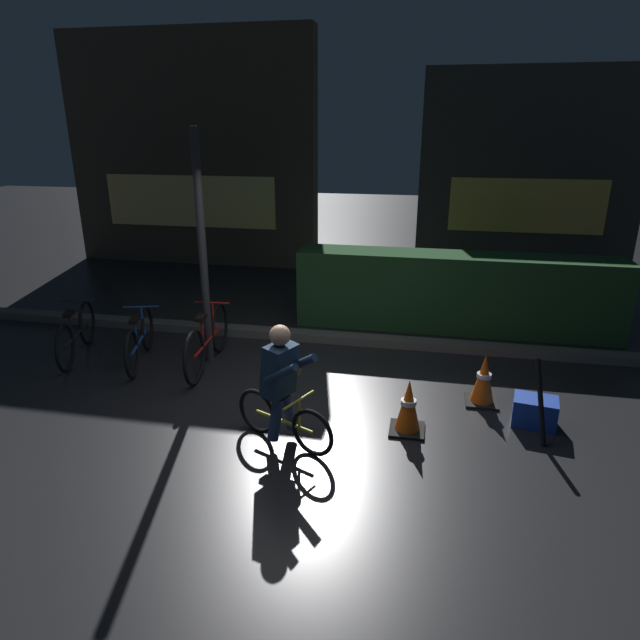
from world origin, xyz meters
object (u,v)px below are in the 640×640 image
(blue_crate, at_px, (535,411))
(parked_bike_left_mid, at_px, (140,340))
(traffic_cone_near, at_px, (408,407))
(cyclist, at_px, (283,384))
(parked_bike_leftmost, at_px, (76,334))
(street_post, at_px, (203,252))
(parked_bike_center_left, at_px, (208,340))
(closed_umbrella, at_px, (541,402))
(traffic_cone_far, at_px, (484,380))

(blue_crate, bearing_deg, parked_bike_left_mid, 172.16)
(traffic_cone_near, bearing_deg, cyclist, -159.96)
(parked_bike_leftmost, bearing_deg, street_post, -100.24)
(traffic_cone_near, distance_m, cyclist, 1.32)
(street_post, distance_m, parked_bike_center_left, 1.14)
(parked_bike_leftmost, relative_size, cyclist, 1.22)
(parked_bike_leftmost, distance_m, cyclist, 3.64)
(blue_crate, bearing_deg, cyclist, -161.50)
(cyclist, relative_size, closed_umbrella, 1.47)
(cyclist, bearing_deg, traffic_cone_far, 56.23)
(street_post, xyz_separation_m, parked_bike_leftmost, (-1.81, -0.21, -1.16))
(traffic_cone_far, distance_m, cyclist, 2.37)
(traffic_cone_near, relative_size, cyclist, 0.47)
(traffic_cone_near, relative_size, closed_umbrella, 0.68)
(parked_bike_leftmost, height_order, parked_bike_center_left, parked_bike_center_left)
(street_post, height_order, blue_crate, street_post)
(street_post, distance_m, cyclist, 2.44)
(street_post, height_order, cyclist, street_post)
(parked_bike_leftmost, bearing_deg, cyclist, -131.84)
(traffic_cone_near, distance_m, closed_umbrella, 1.31)
(parked_bike_left_mid, relative_size, parked_bike_center_left, 0.86)
(parked_bike_leftmost, bearing_deg, traffic_cone_far, -110.25)
(street_post, bearing_deg, parked_bike_center_left, -72.26)
(street_post, distance_m, parked_bike_left_mid, 1.47)
(traffic_cone_far, bearing_deg, traffic_cone_near, -135.60)
(traffic_cone_near, distance_m, blue_crate, 1.37)
(parked_bike_center_left, bearing_deg, blue_crate, -104.74)
(parked_bike_left_mid, relative_size, blue_crate, 3.37)
(parked_bike_center_left, relative_size, closed_umbrella, 2.03)
(blue_crate, bearing_deg, parked_bike_center_left, 169.50)
(parked_bike_leftmost, relative_size, parked_bike_center_left, 0.88)
(parked_bike_left_mid, bearing_deg, cyclist, -138.98)
(parked_bike_leftmost, bearing_deg, traffic_cone_near, -120.58)
(parked_bike_left_mid, bearing_deg, blue_crate, -114.17)
(parked_bike_center_left, xyz_separation_m, cyclist, (1.43, -1.57, 0.27))
(parked_bike_left_mid, bearing_deg, closed_umbrella, -117.07)
(parked_bike_center_left, bearing_deg, parked_bike_leftmost, 87.05)
(parked_bike_leftmost, distance_m, parked_bike_left_mid, 0.94)
(traffic_cone_far, xyz_separation_m, cyclist, (-2.00, -1.22, 0.34))
(parked_bike_leftmost, xyz_separation_m, traffic_cone_near, (4.49, -1.09, -0.05))
(traffic_cone_far, bearing_deg, cyclist, -148.59)
(traffic_cone_near, bearing_deg, parked_bike_leftmost, 166.39)
(parked_bike_left_mid, relative_size, traffic_cone_near, 2.55)
(blue_crate, bearing_deg, parked_bike_leftmost, 173.24)
(parked_bike_left_mid, distance_m, traffic_cone_far, 4.36)
(parked_bike_left_mid, height_order, blue_crate, parked_bike_left_mid)
(blue_crate, height_order, closed_umbrella, closed_umbrella)
(traffic_cone_far, bearing_deg, closed_umbrella, -52.24)
(parked_bike_leftmost, xyz_separation_m, closed_umbrella, (5.78, -0.94, 0.06))
(traffic_cone_far, relative_size, closed_umbrella, 0.70)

